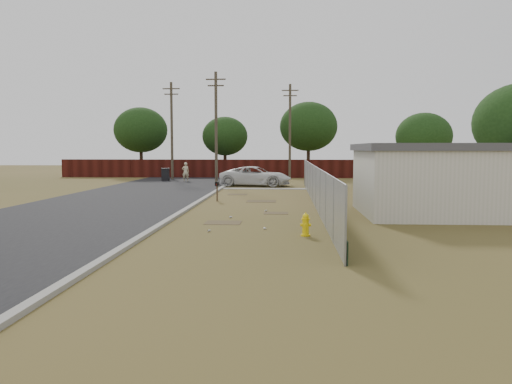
# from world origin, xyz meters

# --- Properties ---
(ground) EXTENTS (120.00, 120.00, 0.00)m
(ground) POSITION_xyz_m (0.00, 0.00, 0.00)
(ground) COLOR brown
(ground) RESTS_ON ground
(street) EXTENTS (15.10, 60.00, 0.12)m
(street) POSITION_xyz_m (-6.76, 8.05, 0.02)
(street) COLOR black
(street) RESTS_ON ground
(chainlink_fence) EXTENTS (0.10, 27.06, 2.02)m
(chainlink_fence) POSITION_xyz_m (3.12, 1.03, 0.80)
(chainlink_fence) COLOR gray
(chainlink_fence) RESTS_ON ground
(privacy_fence) EXTENTS (30.00, 0.12, 1.80)m
(privacy_fence) POSITION_xyz_m (-6.00, 25.00, 0.90)
(privacy_fence) COLOR #40120D
(privacy_fence) RESTS_ON ground
(utility_poles) EXTENTS (12.60, 8.24, 9.00)m
(utility_poles) POSITION_xyz_m (-3.67, 20.67, 4.69)
(utility_poles) COLOR #4A4131
(utility_poles) RESTS_ON ground
(houses) EXTENTS (9.30, 17.24, 3.10)m
(houses) POSITION_xyz_m (9.70, 3.13, 1.56)
(houses) COLOR silver
(houses) RESTS_ON ground
(horizon_trees) EXTENTS (33.32, 31.94, 7.78)m
(horizon_trees) POSITION_xyz_m (0.84, 23.56, 4.63)
(horizon_trees) COLOR #352317
(horizon_trees) RESTS_ON ground
(fire_hydrant) EXTENTS (0.35, 0.35, 0.78)m
(fire_hydrant) POSITION_xyz_m (2.29, -7.76, 0.37)
(fire_hydrant) COLOR yellow
(fire_hydrant) RESTS_ON ground
(mailbox) EXTENTS (0.19, 0.47, 1.09)m
(mailbox) POSITION_xyz_m (-2.13, 2.93, 0.86)
(mailbox) COLOR brown
(mailbox) RESTS_ON ground
(pickup_truck) EXTENTS (5.76, 3.27, 1.52)m
(pickup_truck) POSITION_xyz_m (-0.68, 14.18, 0.76)
(pickup_truck) COLOR silver
(pickup_truck) RESTS_ON ground
(pedestrian) EXTENTS (0.69, 0.53, 1.69)m
(pedestrian) POSITION_xyz_m (-7.14, 19.02, 0.85)
(pedestrian) COLOR beige
(pedestrian) RESTS_ON ground
(trash_bin) EXTENTS (0.84, 0.83, 1.14)m
(trash_bin) POSITION_xyz_m (-9.15, 19.90, 0.58)
(trash_bin) COLOR black
(trash_bin) RESTS_ON ground
(scattered_litter) EXTENTS (2.03, 5.87, 0.07)m
(scattered_litter) POSITION_xyz_m (-0.02, -4.69, 0.04)
(scattered_litter) COLOR beige
(scattered_litter) RESTS_ON ground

